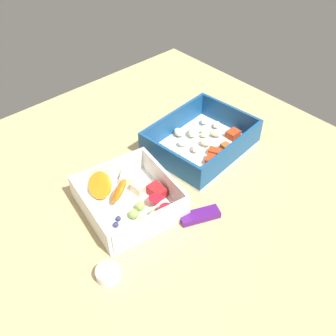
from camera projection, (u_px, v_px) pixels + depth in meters
table_surface at (163, 182)px, 74.36cm from camera, size 80.00×80.00×2.00cm
pasta_container at (201, 142)px, 79.19cm from camera, size 21.79×17.81×5.79cm
fruit_bowl at (130, 198)px, 67.41cm from camera, size 17.65×17.91×5.48cm
candy_bar at (200, 216)px, 66.08cm from camera, size 7.38×4.99×1.20cm
paper_cup_liner at (108, 274)px, 57.24cm from camera, size 3.69×3.69×1.94cm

